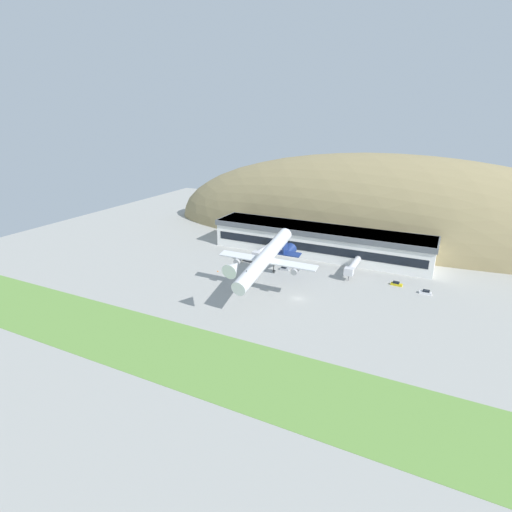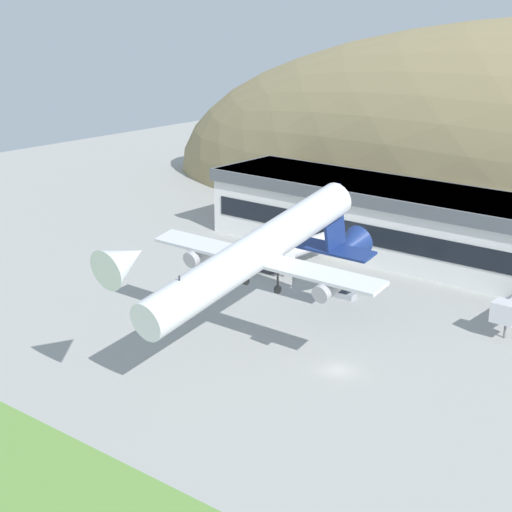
# 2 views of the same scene
# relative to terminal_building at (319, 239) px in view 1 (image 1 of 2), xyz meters

# --- Properties ---
(ground_plane) EXTENTS (331.71, 331.71, 0.00)m
(ground_plane) POSITION_rel_terminal_building_xyz_m (7.89, -47.72, -7.28)
(ground_plane) COLOR #9E9E99
(grass_strip_foreground) EXTENTS (298.54, 26.28, 0.08)m
(grass_strip_foreground) POSITION_rel_terminal_building_xyz_m (7.89, -93.52, -7.24)
(grass_strip_foreground) COLOR #669342
(grass_strip_foreground) RESTS_ON ground_plane
(hill_backdrop) EXTENTS (245.52, 65.36, 85.82)m
(hill_backdrop) POSITION_rel_terminal_building_xyz_m (20.99, 40.05, -7.28)
(hill_backdrop) COLOR #8E7F56
(hill_backdrop) RESTS_ON ground_plane
(terminal_building) EXTENTS (98.83, 18.80, 12.85)m
(terminal_building) POSITION_rel_terminal_building_xyz_m (0.00, 0.00, 0.00)
(terminal_building) COLOR white
(terminal_building) RESTS_ON ground_plane
(jetway_0) EXTENTS (3.38, 15.75, 5.43)m
(jetway_0) POSITION_rel_terminal_building_xyz_m (-20.46, -17.55, -3.29)
(jetway_0) COLOR silver
(jetway_0) RESTS_ON ground_plane
(jetway_1) EXTENTS (3.38, 17.19, 5.43)m
(jetway_1) POSITION_rel_terminal_building_xyz_m (19.72, -18.31, -3.29)
(jetway_1) COLOR silver
(jetway_1) RESTS_ON ground_plane
(cargo_airplane) EXTENTS (36.57, 50.55, 14.66)m
(cargo_airplane) POSITION_rel_terminal_building_xyz_m (-3.93, -49.53, 6.38)
(cargo_airplane) COLOR silver
(service_car_0) EXTENTS (4.29, 1.98, 1.45)m
(service_car_0) POSITION_rel_terminal_building_xyz_m (37.06, -20.59, -6.68)
(service_car_0) COLOR gold
(service_car_0) RESTS_ON ground_plane
(service_car_1) EXTENTS (4.15, 1.62, 1.54)m
(service_car_1) POSITION_rel_terminal_building_xyz_m (47.55, -23.90, -6.64)
(service_car_1) COLOR silver
(service_car_1) RESTS_ON ground_plane
(service_car_2) EXTENTS (3.75, 2.03, 1.56)m
(service_car_2) POSITION_rel_terminal_building_xyz_m (-6.77, -24.65, -6.63)
(service_car_2) COLOR #999EA3
(service_car_2) RESTS_ON ground_plane
(fuel_truck) EXTENTS (7.37, 2.85, 3.21)m
(fuel_truck) POSITION_rel_terminal_building_xyz_m (-26.30, -21.92, -5.77)
(fuel_truck) COLOR gold
(fuel_truck) RESTS_ON ground_plane
(traffic_cone_0) EXTENTS (0.52, 0.52, 0.58)m
(traffic_cone_0) POSITION_rel_terminal_building_xyz_m (-30.62, -38.51, -7.00)
(traffic_cone_0) COLOR orange
(traffic_cone_0) RESTS_ON ground_plane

